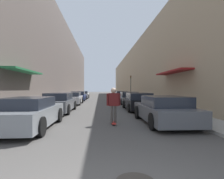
{
  "coord_description": "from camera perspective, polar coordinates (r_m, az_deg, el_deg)",
  "views": [
    {
      "loc": [
        -0.06,
        -1.86,
        1.63
      ],
      "look_at": [
        0.91,
        12.11,
        1.58
      ],
      "focal_mm": 28.0,
      "sensor_mm": 36.0,
      "label": 1
    }
  ],
  "objects": [
    {
      "name": "traffic_light",
      "position": [
        29.65,
        6.15,
        1.75
      ],
      "size": [
        0.16,
        0.22,
        3.75
      ],
      "color": "#2D2D2D",
      "rests_on": "curb_strip_right"
    },
    {
      "name": "parked_car_left_0",
      "position": [
        7.95,
        -25.33,
        -6.99
      ],
      "size": [
        1.95,
        4.28,
        1.28
      ],
      "color": "gray",
      "rests_on": "ground"
    },
    {
      "name": "ground",
      "position": [
        27.1,
        -3.86,
        -3.22
      ],
      "size": [
        138.56,
        138.56,
        0.0
      ],
      "primitive_type": "plane",
      "color": "#4C4947"
    },
    {
      "name": "building_row_left",
      "position": [
        34.59,
        -17.14,
        8.39
      ],
      "size": [
        4.9,
        62.98,
        13.1
      ],
      "color": "#564C47",
      "rests_on": "ground"
    },
    {
      "name": "parked_car_left_3",
      "position": [
        24.79,
        -10.9,
        -2.13
      ],
      "size": [
        2.07,
        4.77,
        1.27
      ],
      "color": "navy",
      "rests_on": "ground"
    },
    {
      "name": "parked_car_right_3",
      "position": [
        24.9,
        3.07,
        -2.06
      ],
      "size": [
        1.85,
        4.31,
        1.3
      ],
      "color": "black",
      "rests_on": "ground"
    },
    {
      "name": "parked_car_right_2",
      "position": [
        19.24,
        5.45,
        -2.78
      ],
      "size": [
        2.04,
        4.45,
        1.3
      ],
      "color": "gray",
      "rests_on": "ground"
    },
    {
      "name": "parked_car_left_1",
      "position": [
        12.76,
        -16.76,
        -4.16
      ],
      "size": [
        1.85,
        4.62,
        1.35
      ],
      "color": "#515459",
      "rests_on": "ground"
    },
    {
      "name": "building_row_right",
      "position": [
        34.4,
        9.35,
        5.2
      ],
      "size": [
        4.9,
        62.98,
        9.23
      ],
      "color": "tan",
      "rests_on": "ground"
    },
    {
      "name": "parked_car_left_4",
      "position": [
        30.14,
        -9.52,
        -1.71
      ],
      "size": [
        2.04,
        4.0,
        1.24
      ],
      "color": "silver",
      "rests_on": "ground"
    },
    {
      "name": "skateboarder",
      "position": [
        8.05,
        0.5,
        -4.03
      ],
      "size": [
        0.64,
        0.78,
        1.68
      ],
      "color": "#B2231E",
      "rests_on": "ground"
    },
    {
      "name": "curb_strip_right",
      "position": [
        33.76,
        4.54,
        -2.44
      ],
      "size": [
        1.8,
        62.98,
        0.12
      ],
      "color": "#A3A099",
      "rests_on": "ground"
    },
    {
      "name": "parked_car_left_2",
      "position": [
        18.89,
        -12.62,
        -2.82
      ],
      "size": [
        1.85,
        4.7,
        1.27
      ],
      "color": "#B7B7BC",
      "rests_on": "ground"
    },
    {
      "name": "parked_car_right_0",
      "position": [
        8.67,
        16.51,
        -6.4
      ],
      "size": [
        2.08,
        4.52,
        1.29
      ],
      "color": "#515459",
      "rests_on": "ground"
    },
    {
      "name": "curb_strip_left",
      "position": [
        33.74,
        -12.32,
        -2.45
      ],
      "size": [
        1.8,
        62.98,
        0.12
      ],
      "color": "#A3A099",
      "rests_on": "ground"
    },
    {
      "name": "parked_car_right_1",
      "position": [
        13.58,
        8.53,
        -3.97
      ],
      "size": [
        1.99,
        4.4,
        1.32
      ],
      "color": "black",
      "rests_on": "ground"
    }
  ]
}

